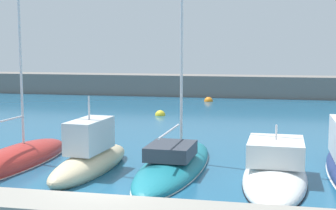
{
  "coord_description": "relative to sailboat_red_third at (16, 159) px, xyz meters",
  "views": [
    {
      "loc": [
        5.29,
        -15.68,
        5.38
      ],
      "look_at": [
        0.78,
        6.23,
        2.61
      ],
      "focal_mm": 51.4,
      "sensor_mm": 36.0,
      "label": 1
    }
  ],
  "objects": [
    {
      "name": "breakwater_seawall",
      "position": [
        5.69,
        31.89,
        0.82
      ],
      "size": [
        108.0,
        3.56,
        2.24
      ],
      "primitive_type": "cube",
      "color": "slate",
      "rests_on": "ground_plane"
    },
    {
      "name": "mooring_buoy_yellow",
      "position": [
        2.95,
        16.63,
        -0.29
      ],
      "size": [
        0.81,
        0.81,
        0.81
      ],
      "primitive_type": "sphere",
      "color": "yellow",
      "rests_on": "ground_plane"
    },
    {
      "name": "sailboat_red_third",
      "position": [
        0.0,
        0.0,
        0.0
      ],
      "size": [
        2.66,
        8.11,
        16.0
      ],
      "rotation": [
        0.0,
        0.0,
        1.49
      ],
      "color": "#B72D28",
      "rests_on": "ground_plane"
    },
    {
      "name": "ground_plane",
      "position": [
        5.69,
        -3.69,
        -0.29
      ],
      "size": [
        120.0,
        120.0,
        0.0
      ],
      "primitive_type": "plane",
      "color": "#1E567A"
    },
    {
      "name": "motorboat_white_sixth",
      "position": [
        11.4,
        -0.0,
        0.02
      ],
      "size": [
        2.8,
        8.18,
        2.62
      ],
      "rotation": [
        0.0,
        0.0,
        1.54
      ],
      "color": "white",
      "rests_on": "ground_plane"
    },
    {
      "name": "mooring_buoy_orange",
      "position": [
        5.49,
        26.83,
        -0.29
      ],
      "size": [
        0.86,
        0.86,
        0.86
      ],
      "primitive_type": "sphere",
      "color": "orange",
      "rests_on": "ground_plane"
    },
    {
      "name": "motorboat_sand_fourth",
      "position": [
        3.65,
        -0.29,
        0.37
      ],
      "size": [
        2.27,
        6.71,
        3.56
      ],
      "rotation": [
        0.0,
        0.0,
        1.48
      ],
      "color": "beige",
      "rests_on": "ground_plane"
    },
    {
      "name": "sailboat_teal_fifth",
      "position": [
        7.1,
        0.82,
        -0.05
      ],
      "size": [
        2.96,
        9.8,
        14.89
      ],
      "rotation": [
        0.0,
        0.0,
        1.53
      ],
      "color": "#19707F",
      "rests_on": "ground_plane"
    }
  ]
}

